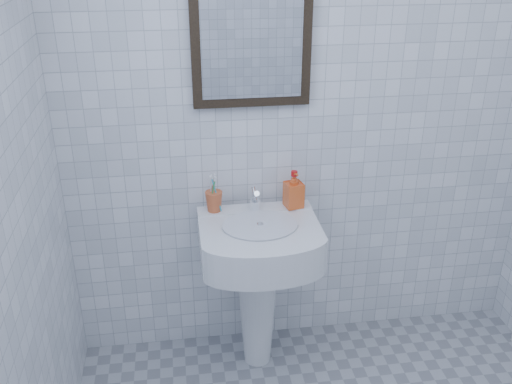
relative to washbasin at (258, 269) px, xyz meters
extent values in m
cube|color=white|center=(0.26, 0.22, 0.72)|extent=(2.20, 0.02, 2.50)
cone|color=white|center=(0.00, 0.02, -0.21)|extent=(0.20, 0.20, 0.64)
cube|color=white|center=(0.00, -0.02, 0.17)|extent=(0.52, 0.37, 0.16)
cube|color=white|center=(0.00, 0.12, 0.24)|extent=(0.52, 0.09, 0.03)
cylinder|color=white|center=(0.00, -0.05, 0.26)|extent=(0.32, 0.32, 0.01)
cylinder|color=white|center=(0.00, 0.10, 0.28)|extent=(0.05, 0.05, 0.05)
cylinder|color=white|center=(0.00, 0.08, 0.33)|extent=(0.02, 0.09, 0.07)
cylinder|color=white|center=(0.00, 0.11, 0.32)|extent=(0.03, 0.05, 0.08)
imported|color=#E64C16|center=(0.18, 0.11, 0.34)|extent=(0.09, 0.09, 0.17)
cube|color=black|center=(0.00, 0.20, 1.02)|extent=(0.50, 0.04, 0.62)
cube|color=silver|center=(0.00, 0.18, 1.02)|extent=(0.42, 0.00, 0.54)
camera|label=1|loc=(-0.32, -2.15, 1.42)|focal=40.00mm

